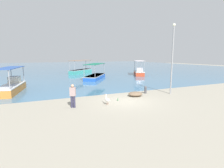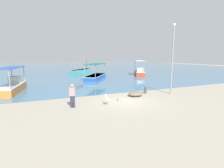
{
  "view_description": "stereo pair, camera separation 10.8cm",
  "coord_description": "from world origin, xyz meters",
  "px_view_note": "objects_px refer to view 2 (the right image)",
  "views": [
    {
      "loc": [
        -6.65,
        -12.23,
        3.67
      ],
      "look_at": [
        0.29,
        3.44,
        0.89
      ],
      "focal_mm": 28.0,
      "sensor_mm": 36.0,
      "label": 1
    },
    {
      "loc": [
        -6.55,
        -12.27,
        3.67
      ],
      "look_at": [
        0.29,
        3.44,
        0.89
      ],
      "focal_mm": 28.0,
      "sensor_mm": 36.0,
      "label": 2
    }
  ],
  "objects_px": {
    "mooring_bollard": "(145,89)",
    "glass_bottle": "(118,100)",
    "fishing_boat_far_right": "(139,72)",
    "fishing_boat_outer": "(81,71)",
    "pelican": "(107,100)",
    "lamp_post": "(172,56)",
    "net_pile": "(135,94)",
    "fisherman_standing": "(72,95)",
    "fishing_boat_near_left": "(96,76)",
    "fishing_boat_center": "(12,86)"
  },
  "relations": [
    {
      "from": "glass_bottle",
      "to": "mooring_bollard",
      "type": "bearing_deg",
      "value": 22.16
    },
    {
      "from": "fishing_boat_outer",
      "to": "lamp_post",
      "type": "xyz_separation_m",
      "value": [
        3.15,
        -23.24,
        3.1
      ]
    },
    {
      "from": "fishing_boat_center",
      "to": "glass_bottle",
      "type": "relative_size",
      "value": 21.9
    },
    {
      "from": "fishing_boat_far_right",
      "to": "fishing_boat_outer",
      "type": "bearing_deg",
      "value": 139.61
    },
    {
      "from": "mooring_bollard",
      "to": "fisherman_standing",
      "type": "bearing_deg",
      "value": -165.69
    },
    {
      "from": "mooring_bollard",
      "to": "fisherman_standing",
      "type": "xyz_separation_m",
      "value": [
        -7.51,
        -1.91,
        0.51
      ]
    },
    {
      "from": "fishing_boat_center",
      "to": "mooring_bollard",
      "type": "xyz_separation_m",
      "value": [
        12.11,
        -5.87,
        -0.21
      ]
    },
    {
      "from": "fishing_boat_near_left",
      "to": "pelican",
      "type": "xyz_separation_m",
      "value": [
        -3.95,
        -14.74,
        -0.11
      ]
    },
    {
      "from": "net_pile",
      "to": "glass_bottle",
      "type": "bearing_deg",
      "value": -158.15
    },
    {
      "from": "fishing_boat_far_right",
      "to": "mooring_bollard",
      "type": "bearing_deg",
      "value": -120.3
    },
    {
      "from": "net_pile",
      "to": "glass_bottle",
      "type": "height_order",
      "value": "net_pile"
    },
    {
      "from": "fishing_boat_outer",
      "to": "glass_bottle",
      "type": "xyz_separation_m",
      "value": [
        -2.75,
        -23.62,
        -0.47
      ]
    },
    {
      "from": "pelican",
      "to": "lamp_post",
      "type": "distance_m",
      "value": 7.91
    },
    {
      "from": "pelican",
      "to": "mooring_bollard",
      "type": "height_order",
      "value": "pelican"
    },
    {
      "from": "fishing_boat_far_right",
      "to": "fishing_boat_near_left",
      "type": "bearing_deg",
      "value": -169.95
    },
    {
      "from": "fishing_boat_near_left",
      "to": "fisherman_standing",
      "type": "xyz_separation_m",
      "value": [
        -6.47,
        -14.44,
        0.42
      ]
    },
    {
      "from": "pelican",
      "to": "lamp_post",
      "type": "height_order",
      "value": "lamp_post"
    },
    {
      "from": "mooring_bollard",
      "to": "net_pile",
      "type": "xyz_separation_m",
      "value": [
        -1.54,
        -0.64,
        -0.19
      ]
    },
    {
      "from": "fishing_boat_center",
      "to": "lamp_post",
      "type": "relative_size",
      "value": 0.89
    },
    {
      "from": "fishing_boat_far_right",
      "to": "pelican",
      "type": "relative_size",
      "value": 6.59
    },
    {
      "from": "mooring_bollard",
      "to": "glass_bottle",
      "type": "relative_size",
      "value": 2.73
    },
    {
      "from": "mooring_bollard",
      "to": "pelican",
      "type": "bearing_deg",
      "value": -156.07
    },
    {
      "from": "fishing_boat_center",
      "to": "net_pile",
      "type": "relative_size",
      "value": 4.42
    },
    {
      "from": "fishing_boat_near_left",
      "to": "pelican",
      "type": "distance_m",
      "value": 15.26
    },
    {
      "from": "fishing_boat_outer",
      "to": "fishing_boat_center",
      "type": "distance_m",
      "value": 19.65
    },
    {
      "from": "fishing_boat_center",
      "to": "fisherman_standing",
      "type": "relative_size",
      "value": 3.5
    },
    {
      "from": "mooring_bollard",
      "to": "glass_bottle",
      "type": "bearing_deg",
      "value": -157.84
    },
    {
      "from": "fishing_boat_near_left",
      "to": "fisherman_standing",
      "type": "distance_m",
      "value": 15.83
    },
    {
      "from": "fisherman_standing",
      "to": "net_pile",
      "type": "distance_m",
      "value": 6.15
    },
    {
      "from": "fishing_boat_center",
      "to": "pelican",
      "type": "relative_size",
      "value": 7.38
    },
    {
      "from": "mooring_bollard",
      "to": "net_pile",
      "type": "relative_size",
      "value": 0.55
    },
    {
      "from": "pelican",
      "to": "net_pile",
      "type": "relative_size",
      "value": 0.6
    },
    {
      "from": "lamp_post",
      "to": "net_pile",
      "type": "xyz_separation_m",
      "value": [
        -3.66,
        0.51,
        -3.48
      ]
    },
    {
      "from": "pelican",
      "to": "glass_bottle",
      "type": "bearing_deg",
      "value": 29.08
    },
    {
      "from": "pelican",
      "to": "net_pile",
      "type": "xyz_separation_m",
      "value": [
        3.45,
        1.57,
        -0.17
      ]
    },
    {
      "from": "fishing_boat_outer",
      "to": "fisherman_standing",
      "type": "xyz_separation_m",
      "value": [
        -6.49,
        -24.01,
        0.33
      ]
    },
    {
      "from": "mooring_bollard",
      "to": "fishing_boat_near_left",
      "type": "bearing_deg",
      "value": 94.71
    },
    {
      "from": "fishing_boat_outer",
      "to": "lamp_post",
      "type": "relative_size",
      "value": 0.88
    },
    {
      "from": "fishing_boat_far_right",
      "to": "net_pile",
      "type": "relative_size",
      "value": 3.94
    },
    {
      "from": "lamp_post",
      "to": "fisherman_standing",
      "type": "height_order",
      "value": "lamp_post"
    },
    {
      "from": "pelican",
      "to": "fisherman_standing",
      "type": "xyz_separation_m",
      "value": [
        -2.52,
        0.3,
        0.53
      ]
    },
    {
      "from": "fishing_boat_center",
      "to": "pelican",
      "type": "height_order",
      "value": "fishing_boat_center"
    },
    {
      "from": "fishing_boat_outer",
      "to": "fishing_boat_far_right",
      "type": "distance_m",
      "value": 12.21
    },
    {
      "from": "fishing_boat_far_right",
      "to": "pelican",
      "type": "height_order",
      "value": "fishing_boat_far_right"
    },
    {
      "from": "lamp_post",
      "to": "fisherman_standing",
      "type": "relative_size",
      "value": 3.92
    },
    {
      "from": "fishing_boat_near_left",
      "to": "mooring_bollard",
      "type": "relative_size",
      "value": 8.91
    },
    {
      "from": "fishing_boat_near_left",
      "to": "fishing_boat_center",
      "type": "xyz_separation_m",
      "value": [
        -11.08,
        -6.65,
        0.12
      ]
    },
    {
      "from": "mooring_bollard",
      "to": "glass_bottle",
      "type": "height_order",
      "value": "mooring_bollard"
    },
    {
      "from": "fisherman_standing",
      "to": "glass_bottle",
      "type": "xyz_separation_m",
      "value": [
        3.74,
        0.38,
        -0.8
      ]
    },
    {
      "from": "mooring_bollard",
      "to": "fisherman_standing",
      "type": "distance_m",
      "value": 7.76
    }
  ]
}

